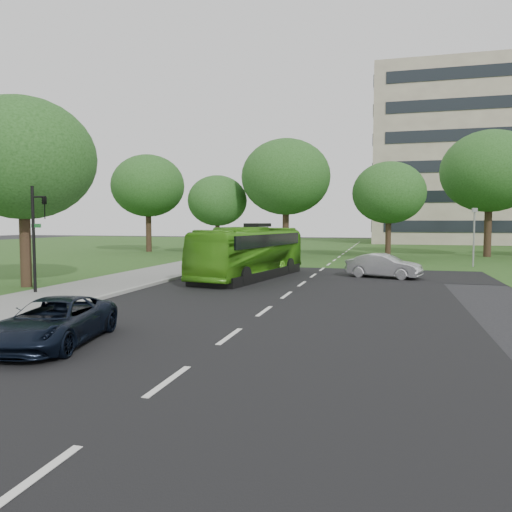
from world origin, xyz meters
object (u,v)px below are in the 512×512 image
at_px(tree_park_d, 490,171).
at_px(suv, 54,322).
at_px(bus, 250,253).
at_px(sedan, 384,266).
at_px(tree_park_c, 389,193).
at_px(camera_pole, 474,229).
at_px(tree_park_f, 148,186).
at_px(tree_park_b, 286,177).
at_px(tree_park_a, 217,201).
at_px(tree_side_near, 23,159).
at_px(traffic_light, 36,231).

distance_m(tree_park_d, suv, 41.67).
height_order(bus, sedan, bus).
distance_m(sedan, suv, 19.75).
relative_size(tree_park_c, camera_pole, 2.02).
bearing_deg(tree_park_c, tree_park_f, 173.45).
bearing_deg(tree_park_c, tree_park_b, 176.06).
distance_m(tree_park_a, tree_park_d, 24.87).
xyz_separation_m(tree_park_f, tree_side_near, (7.20, -27.05, -0.67)).
bearing_deg(traffic_light, tree_park_d, 77.15).
distance_m(tree_park_b, sedan, 19.77).
bearing_deg(camera_pole, tree_park_c, 142.90).
height_order(tree_side_near, sedan, tree_side_near).
distance_m(tree_park_a, bus, 20.96).
distance_m(tree_park_b, suv, 35.00).
height_order(tree_park_a, sedan, tree_park_a).
xyz_separation_m(tree_park_a, tree_park_c, (16.00, -1.04, 0.48)).
bearing_deg(tree_park_f, traffic_light, -71.80).
height_order(tree_park_f, suv, tree_park_f).
xyz_separation_m(tree_park_d, tree_side_near, (-25.60, -27.97, -1.42)).
relative_size(tree_park_a, camera_pole, 1.85).
xyz_separation_m(tree_park_c, suv, (-8.35, -33.72, -5.04)).
relative_size(tree_park_d, camera_pole, 2.73).
distance_m(tree_side_near, traffic_light, 4.74).
height_order(tree_park_c, suv, tree_park_c).
distance_m(tree_park_f, sedan, 30.91).
bearing_deg(bus, tree_park_c, 76.95).
height_order(tree_park_f, tree_side_near, tree_park_f).
relative_size(bus, traffic_light, 2.20).
relative_size(tree_park_a, sedan, 1.84).
height_order(tree_side_near, camera_pole, tree_side_near).
bearing_deg(suv, tree_side_near, 122.50).
bearing_deg(sedan, tree_park_d, -7.69).
xyz_separation_m(tree_park_b, camera_pole, (14.96, -7.85, -4.59)).
distance_m(tree_park_c, sedan, 16.49).
xyz_separation_m(tree_park_b, tree_park_f, (-15.01, 2.15, -0.39)).
height_order(tree_park_a, bus, tree_park_a).
xyz_separation_m(tree_side_near, camera_pole, (22.77, 17.05, -3.53)).
xyz_separation_m(tree_park_f, suv, (15.84, -36.50, -6.25)).
bearing_deg(camera_pole, tree_side_near, -128.95).
bearing_deg(tree_park_b, camera_pole, -27.69).
relative_size(tree_park_a, tree_park_f, 0.76).
bearing_deg(tree_park_a, tree_park_d, 6.15).
height_order(tree_park_d, bus, tree_park_d).
height_order(sedan, camera_pole, camera_pole).
bearing_deg(camera_pole, traffic_light, -122.35).
height_order(tree_park_c, sedan, tree_park_c).
relative_size(tree_park_f, sedan, 2.44).
height_order(bus, camera_pole, camera_pole).
xyz_separation_m(sedan, camera_pole, (6.00, 8.50, 1.98)).
xyz_separation_m(tree_park_b, sedan, (8.96, -16.35, -6.56)).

